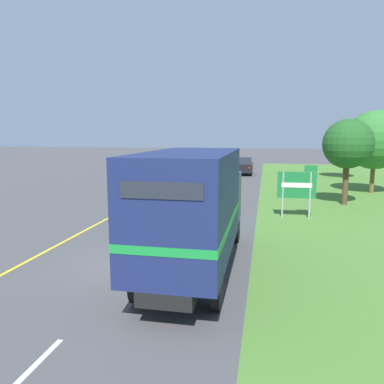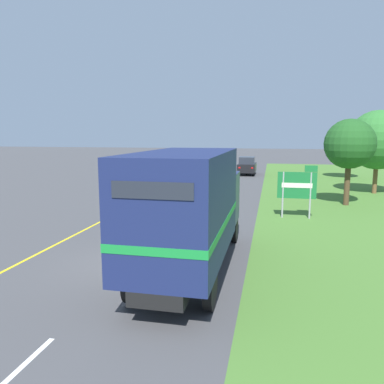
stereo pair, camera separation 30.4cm
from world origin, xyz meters
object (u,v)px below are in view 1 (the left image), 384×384
lead_car_white (185,178)px  roadside_tree_near (348,144)px  horse_trailer_truck (194,207)px  roadside_tree_far (346,140)px  roadside_tree_mid (375,140)px  highway_sign (297,186)px  lead_car_black_ahead (244,166)px

lead_car_white → roadside_tree_near: roadside_tree_near is taller
horse_trailer_truck → roadside_tree_far: (9.56, 27.36, 1.57)m
roadside_tree_near → roadside_tree_mid: roadside_tree_mid is taller
highway_sign → roadside_tree_far: roadside_tree_far is taller
lead_car_white → horse_trailer_truck: bearing=-76.7°
lead_car_white → highway_sign: 10.76m
highway_sign → lead_car_black_ahead: bearing=100.8°
roadside_tree_near → roadside_tree_far: size_ratio=0.95×
highway_sign → roadside_tree_mid: (5.97, 9.49, 2.17)m
lead_car_black_ahead → highway_sign: 20.46m
roadside_tree_near → roadside_tree_far: bearing=79.3°
lead_car_white → lead_car_black_ahead: lead_car_white is taller
horse_trailer_truck → roadside_tree_far: roadside_tree_far is taller
roadside_tree_mid → roadside_tree_far: 9.41m
lead_car_black_ahead → highway_sign: size_ratio=1.43×
highway_sign → roadside_tree_mid: 11.42m
horse_trailer_truck → highway_sign: (3.67, 8.47, -0.43)m
roadside_tree_far → roadside_tree_near: bearing=-100.7°
horse_trailer_truck → roadside_tree_near: roadside_tree_near is taller
lead_car_white → roadside_tree_near: (10.63, -3.40, 2.61)m
lead_car_white → highway_sign: highway_sign is taller
lead_car_black_ahead → roadside_tree_far: (9.72, -1.19, 2.69)m
roadside_tree_far → lead_car_white: bearing=-140.1°
roadside_tree_far → highway_sign: bearing=-107.3°
roadside_tree_near → highway_sign: bearing=-126.1°
highway_sign → roadside_tree_near: roadside_tree_near is taller
roadside_tree_near → roadside_tree_mid: size_ratio=0.87×
roadside_tree_far → horse_trailer_truck: bearing=-109.3°
lead_car_black_ahead → roadside_tree_near: roadside_tree_near is taller
horse_trailer_truck → roadside_tree_mid: bearing=61.8°
lead_car_white → roadside_tree_mid: 13.88m
roadside_tree_mid → lead_car_black_ahead: bearing=132.8°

